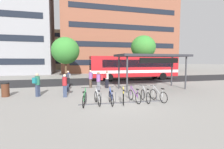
# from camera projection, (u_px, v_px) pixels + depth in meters

# --- Properties ---
(ground) EXTENTS (200.00, 200.00, 0.00)m
(ground) POSITION_uv_depth(u_px,v_px,m) (117.00, 102.00, 10.54)
(ground) COLOR gray
(bus_lane_asphalt) EXTENTS (80.00, 7.20, 0.01)m
(bus_lane_asphalt) POSITION_uv_depth(u_px,v_px,m) (93.00, 81.00, 21.24)
(bus_lane_asphalt) COLOR #232326
(bus_lane_asphalt) RESTS_ON ground
(city_bus) EXTENTS (12.10, 2.93, 3.20)m
(city_bus) POSITION_uv_depth(u_px,v_px,m) (134.00, 67.00, 22.52)
(city_bus) COLOR red
(city_bus) RESTS_ON ground
(bike_rack) EXTENTS (5.42, 0.40, 0.70)m
(bike_rack) POSITION_uv_depth(u_px,v_px,m) (123.00, 102.00, 10.18)
(bike_rack) COLOR #47474C
(bike_rack) RESTS_ON ground
(parked_bicycle_green_0) EXTENTS (0.57, 1.69, 0.99)m
(parked_bicycle_green_0) POSITION_uv_depth(u_px,v_px,m) (85.00, 99.00, 9.59)
(parked_bicycle_green_0) COLOR black
(parked_bicycle_green_0) RESTS_ON ground
(parked_bicycle_silver_1) EXTENTS (0.52, 1.72, 0.99)m
(parked_bicycle_silver_1) POSITION_uv_depth(u_px,v_px,m) (97.00, 98.00, 9.89)
(parked_bicycle_silver_1) COLOR black
(parked_bicycle_silver_1) RESTS_ON ground
(parked_bicycle_blue_2) EXTENTS (0.52, 1.72, 0.99)m
(parked_bicycle_blue_2) POSITION_uv_depth(u_px,v_px,m) (111.00, 98.00, 9.89)
(parked_bicycle_blue_2) COLOR black
(parked_bicycle_blue_2) RESTS_ON ground
(parked_bicycle_yellow_3) EXTENTS (0.68, 1.66, 0.99)m
(parked_bicycle_yellow_3) POSITION_uv_depth(u_px,v_px,m) (123.00, 97.00, 10.11)
(parked_bicycle_yellow_3) COLOR black
(parked_bicycle_yellow_3) RESTS_ON ground
(parked_bicycle_purple_4) EXTENTS (0.52, 1.72, 0.99)m
(parked_bicycle_purple_4) POSITION_uv_depth(u_px,v_px,m) (134.00, 96.00, 10.41)
(parked_bicycle_purple_4) COLOR black
(parked_bicycle_purple_4) RESTS_ON ground
(parked_bicycle_silver_5) EXTENTS (0.52, 1.72, 0.99)m
(parked_bicycle_silver_5) POSITION_uv_depth(u_px,v_px,m) (145.00, 96.00, 10.49)
(parked_bicycle_silver_5) COLOR black
(parked_bicycle_silver_5) RESTS_ON ground
(parked_bicycle_silver_6) EXTENTS (0.52, 1.71, 0.99)m
(parked_bicycle_silver_6) POSITION_uv_depth(u_px,v_px,m) (158.00, 95.00, 10.62)
(parked_bicycle_silver_6) COLOR black
(parked_bicycle_silver_6) RESTS_ON ground
(transit_shelter) EXTENTS (6.73, 3.08, 3.19)m
(transit_shelter) POSITION_uv_depth(u_px,v_px,m) (153.00, 57.00, 15.05)
(transit_shelter) COLOR #38383D
(transit_shelter) RESTS_ON ground
(commuter_black_pack_0) EXTENTS (0.54, 0.36, 1.67)m
(commuter_black_pack_0) POSITION_uv_depth(u_px,v_px,m) (65.00, 84.00, 11.78)
(commuter_black_pack_0) COLOR #2D3851
(commuter_black_pack_0) RESTS_ON ground
(commuter_navy_pack_1) EXTENTS (0.57, 0.60, 1.74)m
(commuter_navy_pack_1) POSITION_uv_depth(u_px,v_px,m) (67.00, 80.00, 13.85)
(commuter_navy_pack_1) COLOR #2D3851
(commuter_navy_pack_1) RESTS_ON ground
(commuter_teal_pack_2) EXTENTS (0.56, 0.60, 1.72)m
(commuter_teal_pack_2) POSITION_uv_depth(u_px,v_px,m) (37.00, 83.00, 11.91)
(commuter_teal_pack_2) COLOR #2D3851
(commuter_teal_pack_2) RESTS_ON ground
(commuter_red_pack_3) EXTENTS (0.52, 0.34, 1.71)m
(commuter_red_pack_3) POSITION_uv_depth(u_px,v_px,m) (99.00, 80.00, 13.72)
(commuter_red_pack_3) COLOR #565660
(commuter_red_pack_3) RESTS_ON ground
(commuter_teal_pack_4) EXTENTS (0.47, 0.60, 1.71)m
(commuter_teal_pack_4) POSITION_uv_depth(u_px,v_px,m) (91.00, 78.00, 15.90)
(commuter_teal_pack_4) COLOR #47382D
(commuter_teal_pack_4) RESTS_ON ground
(commuter_grey_pack_5) EXTENTS (0.49, 0.60, 1.63)m
(commuter_grey_pack_5) POSITION_uv_depth(u_px,v_px,m) (68.00, 78.00, 16.24)
(commuter_grey_pack_5) COLOR black
(commuter_grey_pack_5) RESTS_ON ground
(commuter_red_pack_6) EXTENTS (0.61, 0.53, 1.66)m
(commuter_red_pack_6) POSITION_uv_depth(u_px,v_px,m) (107.00, 78.00, 15.70)
(commuter_red_pack_6) COLOR black
(commuter_red_pack_6) RESTS_ON ground
(trash_bin) EXTENTS (0.55, 0.55, 1.03)m
(trash_bin) POSITION_uv_depth(u_px,v_px,m) (5.00, 90.00, 11.96)
(trash_bin) COLOR #4C2819
(trash_bin) RESTS_ON ground
(street_tree_0) EXTENTS (4.11, 4.11, 6.81)m
(street_tree_0) POSITION_uv_depth(u_px,v_px,m) (143.00, 47.00, 27.47)
(street_tree_0) COLOR brown
(street_tree_0) RESTS_ON ground
(street_tree_1) EXTENTS (4.34, 4.34, 6.30)m
(street_tree_1) POSITION_uv_depth(u_px,v_px,m) (65.00, 51.00, 25.81)
(street_tree_1) COLOR brown
(street_tree_1) RESTS_ON ground
(building_left_wing) EXTENTS (17.38, 11.13, 20.34)m
(building_left_wing) POSITION_uv_depth(u_px,v_px,m) (6.00, 23.00, 32.61)
(building_left_wing) COLOR gray
(building_left_wing) RESTS_ON ground
(building_right_wing) EXTENTS (26.61, 12.31, 18.67)m
(building_right_wing) POSITION_uv_depth(u_px,v_px,m) (117.00, 33.00, 40.65)
(building_right_wing) COLOR brown
(building_right_wing) RESTS_ON ground
(building_centre_block) EXTENTS (18.95, 10.37, 11.45)m
(building_centre_block) POSITION_uv_depth(u_px,v_px,m) (79.00, 51.00, 53.47)
(building_centre_block) COLOR tan
(building_centre_block) RESTS_ON ground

